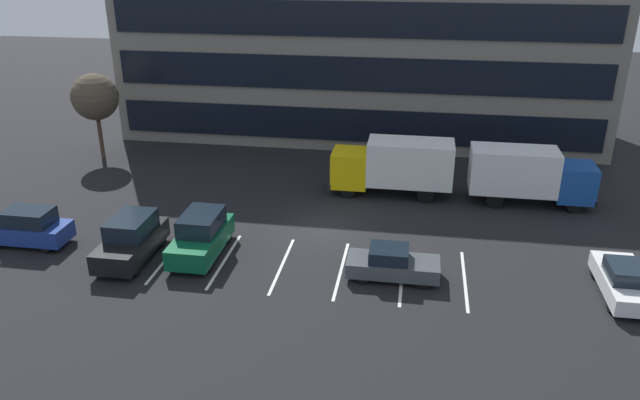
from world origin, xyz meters
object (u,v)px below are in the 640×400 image
sedan_charcoal (392,264)px  sedan_white (625,281)px  box_truck_yellow (394,164)px  box_truck_blue (529,174)px  suv_black (131,239)px  suv_forest (201,235)px  suv_navy (28,227)px  bare_tree (95,97)px

sedan_charcoal → sedan_white: size_ratio=0.94×
box_truck_yellow → box_truck_blue: 7.62m
suv_black → box_truck_yellow: bearing=40.3°
suv_forest → sedan_white: (19.02, -0.75, -0.27)m
suv_forest → suv_navy: size_ratio=1.11×
sedan_charcoal → sedan_white: sedan_white is taller
box_truck_yellow → suv_forest: 12.65m
suv_navy → bare_tree: bearing=101.8°
box_truck_yellow → suv_forest: box_truck_yellow is taller
box_truck_yellow → box_truck_blue: bearing=-1.4°
suv_black → sedan_charcoal: bearing=0.7°
box_truck_blue → suv_forest: (-16.33, -8.95, -0.81)m
suv_forest → suv_navy: 8.88m
suv_navy → suv_forest: bearing=2.1°
box_truck_yellow → suv_black: 15.57m
bare_tree → suv_navy: bearing=-78.2°
sedan_white → bare_tree: bearing=156.5°
sedan_charcoal → bare_tree: (-20.74, 13.31, 3.58)m
suv_navy → sedan_white: suv_navy is taller
sedan_charcoal → bare_tree: bearing=147.3°
box_truck_blue → bare_tree: bare_tree is taller
box_truck_blue → suv_navy: bearing=-159.8°
box_truck_yellow → bare_tree: (-20.28, 3.41, 2.41)m
suv_black → suv_navy: suv_black is taller
suv_forest → suv_black: (-3.14, -0.91, 0.00)m
box_truck_blue → suv_navy: box_truck_blue is taller
box_truck_blue → box_truck_yellow: bearing=178.6°
box_truck_blue → suv_navy: 26.88m
box_truck_yellow → suv_forest: size_ratio=1.55×
sedan_charcoal → bare_tree: bare_tree is taller
suv_forest → bare_tree: bearing=132.7°
suv_black → bare_tree: bare_tree is taller
box_truck_yellow → suv_navy: box_truck_yellow is taller
suv_navy → bare_tree: size_ratio=0.71×
box_truck_yellow → sedan_white: bearing=-43.8°
box_truck_blue → sedan_charcoal: 12.13m
suv_navy → box_truck_blue: bearing=20.2°
box_truck_blue → suv_forest: 18.64m
sedan_charcoal → box_truck_yellow: bearing=92.6°
box_truck_blue → sedan_white: size_ratio=1.59×
box_truck_yellow → sedan_charcoal: size_ratio=1.74×
suv_forest → bare_tree: size_ratio=0.79×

